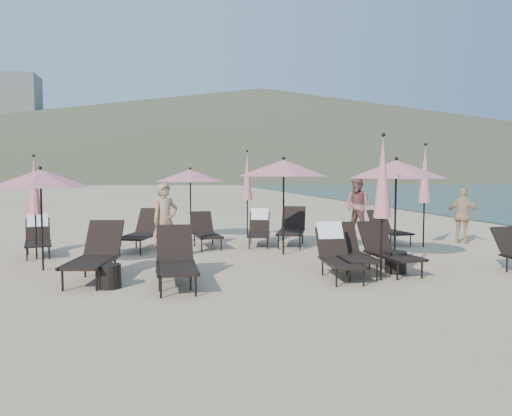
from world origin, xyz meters
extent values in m
plane|color=#D6BA8C|center=(0.00, 0.00, 0.00)|extent=(800.00, 800.00, 0.00)
cone|color=brown|center=(60.00, 300.00, 27.50)|extent=(690.00, 690.00, 55.00)
cone|color=brown|center=(190.00, 330.00, 16.00)|extent=(280.00, 280.00, 32.00)
cube|color=beige|center=(-70.00, 245.00, 24.00)|extent=(22.00, 18.00, 48.00)
cube|color=beige|center=(-45.00, 310.00, 19.00)|extent=(18.00, 16.00, 38.00)
cube|color=black|center=(-4.16, 0.25, 0.39)|extent=(0.92, 1.43, 0.06)
cube|color=black|center=(-4.00, 1.13, 0.71)|extent=(0.77, 0.62, 0.68)
cylinder|color=black|center=(-4.54, -0.24, 0.19)|extent=(0.04, 0.04, 0.38)
cylinder|color=black|center=(-4.34, 0.88, 0.19)|extent=(0.04, 0.04, 0.38)
cylinder|color=black|center=(-3.98, -0.35, 0.19)|extent=(0.04, 0.04, 0.38)
cylinder|color=black|center=(-3.77, 0.77, 0.19)|extent=(0.04, 0.04, 0.38)
cube|color=black|center=(-4.48, 0.37, 0.40)|extent=(0.32, 1.48, 0.04)
cube|color=black|center=(-3.82, 0.24, 0.40)|extent=(0.32, 1.48, 0.04)
cube|color=black|center=(-2.67, -0.08, 0.35)|extent=(0.62, 1.20, 0.05)
cube|color=black|center=(-2.68, 0.73, 0.65)|extent=(0.62, 0.46, 0.62)
cylinder|color=black|center=(-2.93, -0.58, 0.17)|extent=(0.04, 0.04, 0.34)
cylinder|color=black|center=(-2.93, 0.45, 0.17)|extent=(0.04, 0.04, 0.34)
cylinder|color=black|center=(-2.41, -0.58, 0.17)|extent=(0.04, 0.04, 0.34)
cylinder|color=black|center=(-2.41, 0.45, 0.17)|extent=(0.04, 0.04, 0.34)
cube|color=black|center=(-2.97, -0.03, 0.36)|extent=(0.04, 1.35, 0.04)
cube|color=black|center=(-2.37, -0.03, 0.36)|extent=(0.04, 1.35, 0.04)
cube|color=black|center=(-2.64, -0.51, 0.37)|extent=(0.67, 1.28, 0.05)
cube|color=black|center=(-2.65, 0.35, 0.69)|extent=(0.67, 0.49, 0.66)
cylinder|color=black|center=(-2.91, -1.05, 0.18)|extent=(0.04, 0.04, 0.36)
cylinder|color=black|center=(-2.92, 0.05, 0.18)|extent=(0.04, 0.04, 0.36)
cylinder|color=black|center=(-2.36, -1.04, 0.18)|extent=(0.04, 0.04, 0.36)
cylinder|color=black|center=(-2.37, 0.05, 0.18)|extent=(0.04, 0.04, 0.36)
cube|color=black|center=(-2.96, -0.46, 0.38)|extent=(0.06, 1.44, 0.04)
cube|color=black|center=(-2.32, -0.46, 0.38)|extent=(0.06, 1.44, 0.04)
cube|color=black|center=(0.79, 0.04, 0.35)|extent=(0.69, 1.24, 0.05)
cube|color=black|center=(0.84, 0.85, 0.65)|extent=(0.65, 0.49, 0.62)
cylinder|color=black|center=(0.51, -0.45, 0.17)|extent=(0.04, 0.04, 0.34)
cylinder|color=black|center=(0.56, 0.58, 0.17)|extent=(0.04, 0.04, 0.34)
cylinder|color=black|center=(1.03, -0.48, 0.17)|extent=(0.04, 0.04, 0.34)
cylinder|color=black|center=(1.09, 0.56, 0.17)|extent=(0.04, 0.04, 0.34)
cube|color=black|center=(0.50, 0.10, 0.36)|extent=(0.11, 1.36, 0.04)
cube|color=black|center=(1.10, 0.07, 0.36)|extent=(0.11, 1.36, 0.04)
cube|color=black|center=(1.64, 0.02, 0.35)|extent=(0.74, 1.27, 0.05)
cube|color=black|center=(1.56, 0.84, 0.65)|extent=(0.67, 0.52, 0.63)
cylinder|color=black|center=(1.42, -0.51, 0.17)|extent=(0.04, 0.04, 0.34)
cylinder|color=black|center=(1.33, 0.53, 0.17)|extent=(0.04, 0.04, 0.34)
cylinder|color=black|center=(1.95, -0.46, 0.17)|extent=(0.04, 0.04, 0.34)
cylinder|color=black|center=(1.85, 0.58, 0.17)|extent=(0.04, 0.04, 0.34)
cube|color=black|center=(1.33, 0.04, 0.36)|extent=(0.17, 1.36, 0.04)
cube|color=black|center=(1.94, 0.10, 0.36)|extent=(0.17, 1.36, 0.04)
cube|color=black|center=(4.14, 0.04, 0.59)|extent=(0.61, 0.47, 0.57)
cylinder|color=black|center=(3.93, -0.24, 0.16)|extent=(0.03, 0.03, 0.31)
cube|color=black|center=(-5.77, 3.48, 0.32)|extent=(0.79, 1.19, 0.05)
cube|color=black|center=(-5.93, 4.20, 0.59)|extent=(0.64, 0.52, 0.56)
cylinder|color=black|center=(-5.90, 2.99, 0.15)|extent=(0.03, 0.03, 0.31)
cylinder|color=black|center=(-6.10, 3.90, 0.15)|extent=(0.03, 0.03, 0.31)
cylinder|color=black|center=(-5.44, 3.09, 0.15)|extent=(0.03, 0.03, 0.31)
cylinder|color=black|center=(-5.64, 4.00, 0.15)|extent=(0.03, 0.03, 0.31)
cube|color=black|center=(-6.05, 3.47, 0.33)|extent=(0.30, 1.20, 0.04)
cube|color=black|center=(-5.51, 3.59, 0.33)|extent=(0.30, 1.20, 0.04)
cube|color=white|center=(-5.96, 4.33, 0.80)|extent=(0.53, 0.36, 0.34)
cube|color=black|center=(-3.48, 3.92, 0.38)|extent=(1.07, 1.46, 0.05)
cube|color=black|center=(-3.19, 4.75, 0.70)|extent=(0.80, 0.69, 0.67)
cylinder|color=black|center=(-3.93, 3.51, 0.18)|extent=(0.04, 0.04, 0.37)
cylinder|color=black|center=(-3.55, 4.56, 0.18)|extent=(0.04, 0.04, 0.37)
cylinder|color=black|center=(-3.40, 3.32, 0.18)|extent=(0.04, 0.04, 0.37)
cylinder|color=black|center=(-3.02, 4.37, 0.18)|extent=(0.04, 0.04, 0.37)
cube|color=black|center=(-3.77, 4.09, 0.39)|extent=(0.53, 1.40, 0.04)
cube|color=black|center=(-3.15, 3.87, 0.39)|extent=(0.53, 1.40, 0.04)
cube|color=black|center=(-1.69, 4.07, 0.34)|extent=(0.73, 1.22, 0.05)
cube|color=black|center=(-1.78, 4.85, 0.62)|extent=(0.65, 0.51, 0.60)
cylinder|color=black|center=(-1.88, 3.56, 0.16)|extent=(0.03, 0.03, 0.33)
cylinder|color=black|center=(-2.00, 4.55, 0.16)|extent=(0.03, 0.03, 0.33)
cylinder|color=black|center=(-1.38, 3.62, 0.16)|extent=(0.03, 0.03, 0.33)
cylinder|color=black|center=(-1.50, 4.61, 0.16)|extent=(0.03, 0.03, 0.33)
cube|color=black|center=(-1.99, 4.09, 0.35)|extent=(0.19, 1.30, 0.04)
cube|color=black|center=(-1.41, 4.16, 0.35)|extent=(0.19, 1.30, 0.04)
cube|color=black|center=(-0.29, 4.16, 0.32)|extent=(0.80, 1.20, 0.05)
cube|color=black|center=(-0.12, 4.88, 0.59)|extent=(0.65, 0.53, 0.57)
cylinder|color=black|center=(-0.62, 3.76, 0.16)|extent=(0.03, 0.03, 0.31)
cylinder|color=black|center=(-0.41, 4.68, 0.16)|extent=(0.03, 0.03, 0.31)
cylinder|color=black|center=(-0.16, 3.66, 0.16)|extent=(0.03, 0.03, 0.31)
cylinder|color=black|center=(0.05, 4.58, 0.16)|extent=(0.03, 0.03, 0.31)
cube|color=black|center=(-0.55, 4.26, 0.33)|extent=(0.31, 1.21, 0.04)
cube|color=black|center=(-0.01, 4.14, 0.33)|extent=(0.31, 1.21, 0.04)
cube|color=white|center=(-0.09, 5.01, 0.81)|extent=(0.54, 0.36, 0.34)
cube|color=black|center=(0.58, 4.04, 0.38)|extent=(1.07, 1.45, 0.05)
cube|color=black|center=(0.87, 4.86, 0.70)|extent=(0.80, 0.69, 0.67)
cylinder|color=black|center=(0.13, 3.63, 0.18)|extent=(0.04, 0.04, 0.37)
cylinder|color=black|center=(0.51, 4.67, 0.18)|extent=(0.04, 0.04, 0.37)
cylinder|color=black|center=(0.66, 3.43, 0.18)|extent=(0.04, 0.04, 0.37)
cylinder|color=black|center=(1.04, 4.48, 0.18)|extent=(0.04, 0.04, 0.37)
cube|color=black|center=(0.29, 4.20, 0.39)|extent=(0.54, 1.39, 0.04)
cube|color=black|center=(0.90, 3.98, 0.39)|extent=(0.54, 1.39, 0.04)
cube|color=black|center=(3.49, 3.89, 0.33)|extent=(0.71, 1.20, 0.05)
cube|color=black|center=(3.41, 4.65, 0.62)|extent=(0.63, 0.49, 0.59)
cylinder|color=black|center=(3.29, 3.38, 0.16)|extent=(0.03, 0.03, 0.32)
cylinder|color=black|center=(3.19, 4.36, 0.16)|extent=(0.03, 0.03, 0.32)
cylinder|color=black|center=(3.79, 3.44, 0.16)|extent=(0.03, 0.03, 0.32)
cylinder|color=black|center=(3.69, 4.41, 0.16)|extent=(0.03, 0.03, 0.32)
cube|color=black|center=(3.20, 3.90, 0.34)|extent=(0.17, 1.28, 0.04)
cube|color=black|center=(3.77, 3.96, 0.34)|extent=(0.17, 1.28, 0.04)
cube|color=black|center=(0.39, -0.37, 0.33)|extent=(0.67, 1.18, 0.05)
cube|color=black|center=(0.45, 0.39, 0.61)|extent=(0.62, 0.47, 0.59)
cylinder|color=black|center=(0.11, -0.83, 0.16)|extent=(0.03, 0.03, 0.32)
cylinder|color=black|center=(0.18, 0.15, 0.16)|extent=(0.03, 0.03, 0.32)
cylinder|color=black|center=(0.60, -0.86, 0.16)|extent=(0.03, 0.03, 0.32)
cylinder|color=black|center=(0.67, 0.11, 0.16)|extent=(0.03, 0.03, 0.32)
cube|color=black|center=(0.11, -0.30, 0.34)|extent=(0.13, 1.28, 0.04)
cube|color=black|center=(0.68, -0.35, 0.34)|extent=(0.13, 1.28, 0.04)
cube|color=white|center=(0.46, 0.53, 0.83)|extent=(0.53, 0.30, 0.35)
cylinder|color=black|center=(-5.28, 1.74, 0.99)|extent=(0.04, 0.04, 1.98)
cone|color=#D57C78|center=(-5.28, 1.74, 1.89)|extent=(1.98, 1.98, 0.36)
sphere|color=black|center=(-5.28, 1.74, 2.10)|extent=(0.08, 0.08, 0.08)
cylinder|color=black|center=(0.03, 2.70, 1.11)|extent=(0.05, 0.05, 2.22)
cone|color=#D57C78|center=(0.03, 2.70, 2.12)|extent=(2.22, 2.22, 0.40)
sphere|color=black|center=(0.03, 2.70, 2.35)|extent=(0.08, 0.08, 0.08)
cylinder|color=black|center=(2.18, 1.14, 1.09)|extent=(0.05, 0.05, 2.18)
cone|color=#D57C78|center=(2.18, 1.14, 2.08)|extent=(2.18, 2.18, 0.40)
sphere|color=black|center=(2.18, 1.14, 2.31)|extent=(0.08, 0.08, 0.08)
cylinder|color=black|center=(-2.02, 5.95, 1.01)|extent=(0.04, 0.04, 2.02)
cone|color=#D57C78|center=(-2.02, 5.95, 1.92)|extent=(2.02, 2.02, 0.37)
sphere|color=black|center=(-2.02, 5.95, 2.14)|extent=(0.08, 0.08, 0.08)
cylinder|color=black|center=(1.11, -0.47, 0.58)|extent=(0.04, 0.04, 1.17)
cone|color=#D57C78|center=(1.11, -0.47, 1.91)|extent=(0.32, 0.32, 1.49)
sphere|color=black|center=(1.11, -0.47, 2.69)|extent=(0.07, 0.07, 0.07)
cylinder|color=black|center=(4.07, 3.26, 0.60)|extent=(0.04, 0.04, 1.20)
cone|color=#D57C78|center=(4.07, 3.26, 1.96)|extent=(0.33, 0.33, 1.53)
sphere|color=black|center=(4.07, 3.26, 2.76)|extent=(0.08, 0.08, 0.08)
cylinder|color=black|center=(-5.74, 3.19, 0.52)|extent=(0.04, 0.04, 1.04)
cone|color=#D57C78|center=(-5.74, 3.19, 1.70)|extent=(0.28, 0.28, 1.32)
sphere|color=black|center=(-5.74, 3.19, 2.39)|extent=(0.07, 0.07, 0.07)
cylinder|color=black|center=(-0.25, 6.22, 0.58)|extent=(0.04, 0.04, 1.16)
cone|color=#D57C78|center=(-0.25, 6.22, 1.90)|extent=(0.32, 0.32, 1.48)
sphere|color=black|center=(-0.25, 6.22, 2.67)|extent=(0.07, 0.07, 0.07)
cylinder|color=black|center=(-3.79, -0.16, 0.21)|extent=(0.40, 0.40, 0.41)
cylinder|color=black|center=(1.70, 0.13, 0.22)|extent=(0.43, 0.43, 0.44)
imported|color=#A6805A|center=(-2.80, 2.67, 0.88)|extent=(0.77, 0.68, 1.77)
imported|color=#8D5549|center=(3.47, 6.40, 0.93)|extent=(1.09, 1.14, 1.86)
imported|color=tan|center=(5.50, 3.67, 0.79)|extent=(0.92, 0.94, 1.59)
camera|label=1|loc=(-2.90, -9.02, 1.99)|focal=35.00mm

